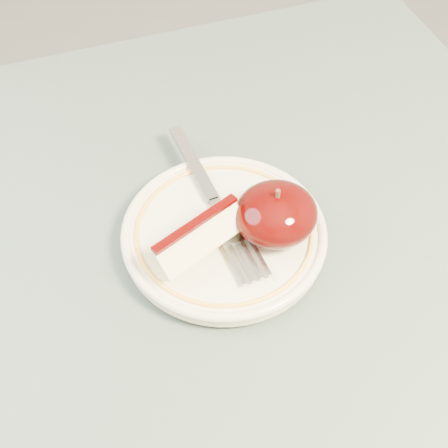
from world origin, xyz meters
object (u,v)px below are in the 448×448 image
object	(u,v)px
table	(166,427)
apple_half	(276,214)
plate	(224,234)
fork	(214,201)

from	to	relation	value
table	apple_half	size ratio (longest dim) A/B	12.16
table	plate	xyz separation A→B (m)	(0.10, 0.12, 0.10)
table	apple_half	xyz separation A→B (m)	(0.14, 0.10, 0.13)
plate	fork	xyz separation A→B (m)	(0.00, 0.03, 0.01)
plate	apple_half	bearing A→B (deg)	-17.97
table	plate	size ratio (longest dim) A/B	4.82
table	fork	bearing A→B (deg)	56.61
fork	table	bearing A→B (deg)	142.87
apple_half	fork	world-z (taller)	apple_half
apple_half	fork	size ratio (longest dim) A/B	0.36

